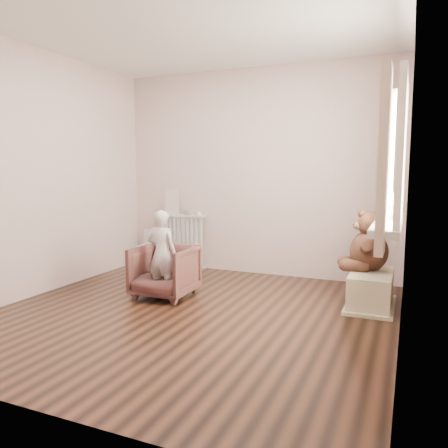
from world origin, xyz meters
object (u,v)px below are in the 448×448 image
at_px(plush_cat, 388,208).
at_px(armchair, 165,271).
at_px(toy_vanity, 149,246).
at_px(child, 162,253).
at_px(teddy_bear, 369,237).
at_px(radiator, 181,240).
at_px(toy_bench, 371,286).

bearing_deg(plush_cat, armchair, -152.38).
xyz_separation_m(toy_vanity, child, (1.00, -1.30, 0.20)).
bearing_deg(toy_vanity, teddy_bear, -12.29).
xyz_separation_m(radiator, armchair, (0.51, -1.28, -0.12)).
distance_m(radiator, toy_vanity, 0.51).
bearing_deg(toy_bench, child, -164.71).
xyz_separation_m(toy_vanity, teddy_bear, (2.99, -0.65, 0.40)).
bearing_deg(child, plush_cat, -175.51).
distance_m(child, toy_bench, 2.12).
bearing_deg(radiator, toy_vanity, -176.54).
distance_m(radiator, teddy_bear, 2.60).
xyz_separation_m(radiator, toy_vanity, (-0.50, -0.03, -0.11)).
bearing_deg(child, toy_vanity, -52.91).
height_order(toy_bench, plush_cat, plush_cat).
bearing_deg(toy_bench, plush_cat, -68.96).
relative_size(toy_vanity, plush_cat, 1.79).
bearing_deg(teddy_bear, toy_vanity, 155.72).
xyz_separation_m(armchair, plush_cat, (2.17, 0.14, 0.73)).
relative_size(child, plush_cat, 3.23).
height_order(radiator, toy_bench, radiator).
bearing_deg(armchair, toy_vanity, 128.18).
height_order(child, teddy_bear, teddy_bear).
xyz_separation_m(radiator, teddy_bear, (2.49, -0.68, 0.28)).
relative_size(radiator, child, 0.81).
height_order(child, toy_bench, child).
height_order(toy_vanity, armchair, armchair).
relative_size(armchair, plush_cat, 2.15).
relative_size(toy_vanity, toy_bench, 0.69).
distance_m(child, teddy_bear, 2.10).
height_order(child, plush_cat, plush_cat).
bearing_deg(toy_bench, radiator, 162.91).
bearing_deg(toy_bench, teddy_bear, 112.99).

